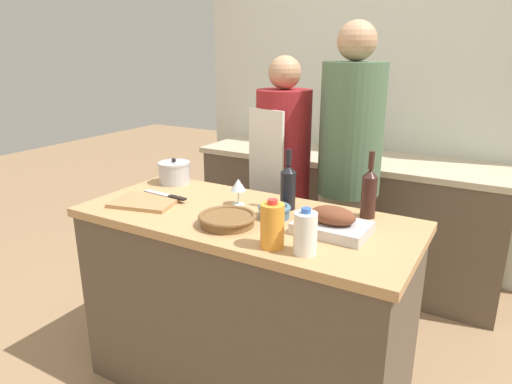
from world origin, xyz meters
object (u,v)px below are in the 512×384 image
Objects in this scene: wine_glass_left at (238,186)px; condiment_bottle_short at (270,137)px; wicker_basket at (228,219)px; cutting_board at (145,202)px; juice_jug at (272,225)px; person_cook_aproned at (282,179)px; person_cook_guest at (349,170)px; mixing_bowl at (274,211)px; wine_bottle_dark at (369,192)px; roasting_pan at (333,223)px; condiment_bottle_tall at (270,133)px; knife_chef at (166,195)px; stock_pot at (174,173)px; stand_mixer at (343,135)px; wine_bottle_green at (288,186)px; milk_jug at (305,233)px.

condiment_bottle_short is (-0.50, 1.24, -0.02)m from wine_glass_left.
cutting_board is (-0.50, 0.03, -0.02)m from wicker_basket.
juice_jug is 1.05m from person_cook_aproned.
mixing_bowl is at bearing -99.19° from person_cook_guest.
wicker_basket is 0.15× the size of person_cook_aproned.
mixing_bowl is 0.49× the size of wine_bottle_dark.
condiment_bottle_short is at bearing 94.21° from cutting_board.
person_cook_guest is (0.82, -0.60, -0.00)m from condiment_bottle_short.
condiment_bottle_tall is (-1.09, 1.49, 0.03)m from roasting_pan.
condiment_bottle_short is at bearing 134.60° from wine_bottle_dark.
juice_jug is at bearing -89.15° from person_cook_guest.
cutting_board is 2.32× the size of mixing_bowl.
knife_chef is at bearing -81.29° from condiment_bottle_tall.
juice_jug is 0.76m from knife_chef.
condiment_bottle_tall is at bearing 93.83° from stock_pot.
stand_mixer is (0.51, 1.28, 0.05)m from stock_pot.
stand_mixer is at bearing 97.59° from person_cook_aproned.
condiment_bottle_tall is 1.17m from person_cook_guest.
person_cook_aproned is at bearing 119.12° from wine_bottle_green.
wicker_basket is 0.35m from wine_bottle_green.
juice_jug is 0.61× the size of stand_mixer.
condiment_bottle_short is at bearing -61.84° from condiment_bottle_tall.
wine_bottle_dark is (0.09, 0.48, 0.04)m from milk_jug.
wine_glass_left is 0.72m from person_cook_guest.
condiment_bottle_tall is 0.11× the size of person_cook_guest.
wine_bottle_dark reaches higher than cutting_board.
stand_mixer is 0.83m from person_cook_aproned.
person_cook_guest reaches higher than wicker_basket.
cutting_board is 1.13× the size of wine_bottle_dark.
cutting_board is at bearing -103.92° from stand_mixer.
stock_pot is 0.99m from juice_jug.
wine_bottle_green is (-0.27, 0.40, 0.03)m from milk_jug.
wine_bottle_green is 0.61m from knife_chef.
person_cook_aproned reaches higher than wine_bottle_green.
stand_mixer is 0.17× the size of person_cook_guest.
condiment_bottle_tall is at bearing 138.61° from person_cook_guest.
person_cook_guest reaches higher than knife_chef.
cutting_board is at bearing 176.59° from wicker_basket.
wine_glass_left is at bearing -118.35° from person_cook_guest.
condiment_bottle_tall reaches higher than roasting_pan.
person_cook_aproned reaches higher than stock_pot.
knife_chef reaches higher than cutting_board.
juice_jug is 0.63× the size of wine_bottle_dark.
wine_glass_left is at bearing -163.68° from wine_bottle_green.
wine_bottle_green is (-0.14, 0.41, 0.02)m from juice_jug.
person_cook_aproned reaches higher than wine_bottle_dark.
milk_jug reaches higher than wicker_basket.
stock_pot is 0.93× the size of juice_jug.
juice_jug is at bearing -9.73° from cutting_board.
milk_jug is at bearing -45.67° from person_cook_aproned.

